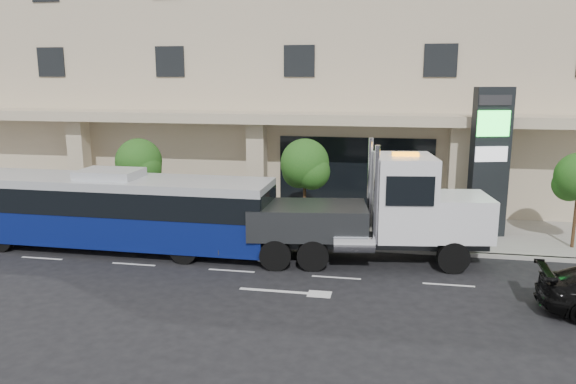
# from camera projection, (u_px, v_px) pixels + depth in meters

# --- Properties ---
(ground) EXTENTS (120.00, 120.00, 0.00)m
(ground) POSITION_uv_depth(u_px,v_px,m) (340.00, 264.00, 22.07)
(ground) COLOR black
(ground) RESTS_ON ground
(sidewalk) EXTENTS (120.00, 6.00, 0.15)m
(sidewalk) POSITION_uv_depth(u_px,v_px,m) (350.00, 229.00, 26.87)
(sidewalk) COLOR gray
(sidewalk) RESTS_ON ground
(curb) EXTENTS (120.00, 0.30, 0.15)m
(curb) POSITION_uv_depth(u_px,v_px,m) (345.00, 247.00, 23.98)
(curb) COLOR gray
(curb) RESTS_ON ground
(convention_center) EXTENTS (60.00, 17.60, 20.00)m
(convention_center) POSITION_uv_depth(u_px,v_px,m) (367.00, 31.00, 34.86)
(convention_center) COLOR #C5B494
(convention_center) RESTS_ON ground
(tree_left) EXTENTS (2.27, 2.20, 4.22)m
(tree_left) POSITION_uv_depth(u_px,v_px,m) (139.00, 165.00, 26.69)
(tree_left) COLOR #422B19
(tree_left) RESTS_ON sidewalk
(tree_mid) EXTENTS (2.28, 2.20, 4.38)m
(tree_mid) POSITION_uv_depth(u_px,v_px,m) (305.00, 167.00, 25.22)
(tree_mid) COLOR #422B19
(tree_mid) RESTS_ON sidewalk
(city_bus) EXTENTS (13.63, 2.96, 3.45)m
(city_bus) POSITION_uv_depth(u_px,v_px,m) (112.00, 209.00, 23.66)
(city_bus) COLOR black
(city_bus) RESTS_ON ground
(tow_truck) EXTENTS (10.67, 3.85, 4.83)m
(tow_truck) POSITION_uv_depth(u_px,v_px,m) (379.00, 214.00, 21.98)
(tow_truck) COLOR #2D3033
(tow_truck) RESTS_ON ground
(signage_pylon) EXTENTS (1.75, 1.02, 6.66)m
(signage_pylon) POSITION_uv_depth(u_px,v_px,m) (489.00, 162.00, 24.84)
(signage_pylon) COLOR black
(signage_pylon) RESTS_ON sidewalk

